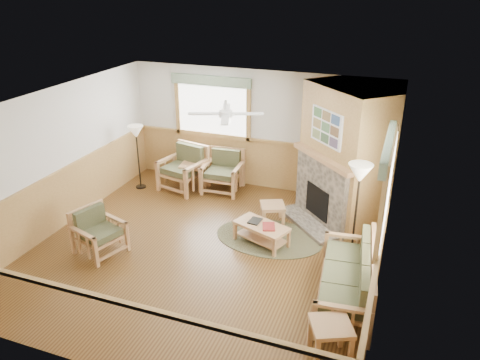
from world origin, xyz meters
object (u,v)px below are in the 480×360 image
(armchair_back_left, at_px, (183,168))
(footstool, at_px, (272,213))
(end_table_chairs, at_px, (193,176))
(floor_lamp_left, at_px, (138,157))
(armchair_left, at_px, (99,232))
(end_table_sofa, at_px, (330,342))
(sofa, at_px, (346,276))
(coffee_table, at_px, (261,234))
(armchair_back_right, at_px, (223,172))
(floor_lamp_right, at_px, (356,212))

(armchair_back_left, relative_size, footstool, 2.16)
(end_table_chairs, bearing_deg, floor_lamp_left, -160.89)
(armchair_left, distance_m, end_table_sofa, 4.42)
(sofa, height_order, footstool, sofa)
(end_table_chairs, height_order, footstool, end_table_chairs)
(coffee_table, bearing_deg, armchair_back_left, 166.03)
(armchair_back_right, xyz_separation_m, end_table_sofa, (3.21, -4.28, -0.18))
(end_table_sofa, bearing_deg, armchair_back_right, 126.87)
(floor_lamp_right, bearing_deg, end_table_chairs, 156.60)
(sofa, relative_size, footstool, 4.19)
(end_table_chairs, bearing_deg, armchair_back_right, 8.09)
(sofa, distance_m, floor_lamp_left, 5.68)
(footstool, xyz_separation_m, floor_lamp_left, (-3.36, 0.56, 0.55))
(armchair_back_left, relative_size, armchair_left, 1.22)
(armchair_back_right, height_order, end_table_sofa, armchair_back_right)
(armchair_back_right, relative_size, end_table_chairs, 1.54)
(coffee_table, relative_size, footstool, 2.14)
(armchair_left, bearing_deg, sofa, -70.34)
(armchair_left, distance_m, end_table_chairs, 3.09)
(footstool, xyz_separation_m, floor_lamp_right, (1.66, -0.70, 0.68))
(armchair_left, height_order, floor_lamp_right, floor_lamp_right)
(armchair_back_left, relative_size, floor_lamp_right, 0.57)
(armchair_back_left, distance_m, end_table_chairs, 0.30)
(coffee_table, xyz_separation_m, footstool, (-0.04, 0.83, 0.00))
(armchair_back_left, height_order, end_table_chairs, armchair_back_left)
(end_table_chairs, relative_size, footstool, 1.29)
(floor_lamp_left, bearing_deg, sofa, -26.55)
(end_table_chairs, height_order, end_table_sofa, end_table_chairs)
(end_table_sofa, bearing_deg, armchair_back_left, 135.23)
(armchair_left, xyz_separation_m, end_table_chairs, (0.36, 3.06, -0.11))
(armchair_left, height_order, coffee_table, armchair_left)
(armchair_back_left, relative_size, armchair_back_right, 1.09)
(coffee_table, bearing_deg, armchair_left, -133.14)
(sofa, relative_size, armchair_back_left, 1.94)
(floor_lamp_right, bearing_deg, floor_lamp_left, 165.90)
(end_table_sofa, distance_m, floor_lamp_left, 6.34)
(floor_lamp_left, bearing_deg, armchair_left, -73.17)
(end_table_chairs, bearing_deg, armchair_left, -96.75)
(sofa, distance_m, armchair_back_left, 4.99)
(coffee_table, distance_m, floor_lamp_left, 3.71)
(armchair_back_right, height_order, armchair_left, armchair_back_right)
(armchair_back_left, height_order, floor_lamp_right, floor_lamp_right)
(armchair_left, distance_m, footstool, 3.31)
(armchair_left, height_order, end_table_chairs, armchair_left)
(sofa, bearing_deg, armchair_back_right, -139.15)
(armchair_back_left, bearing_deg, armchair_back_right, 26.14)
(armchair_left, xyz_separation_m, floor_lamp_left, (-0.80, 2.66, 0.34))
(armchair_back_left, bearing_deg, armchair_left, -80.34)
(armchair_back_left, xyz_separation_m, footstool, (2.39, -0.85, -0.30))
(sofa, distance_m, end_table_sofa, 1.26)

